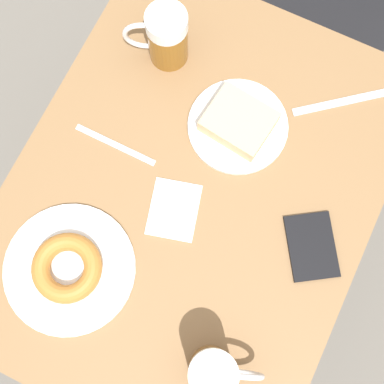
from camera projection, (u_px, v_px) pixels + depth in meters
name	position (u px, v px, depth m)	size (l,w,h in m)	color
ground_plane	(192.00, 245.00, 1.75)	(8.00, 8.00, 0.00)	#666059
table	(192.00, 203.00, 1.11)	(0.69, 0.89, 0.73)	olive
plate_with_cake	(238.00, 124.00, 1.05)	(0.20, 0.20, 0.05)	white
plate_with_donut	(68.00, 268.00, 0.99)	(0.25, 0.25, 0.04)	white
beer_mug_left	(166.00, 37.00, 1.04)	(0.12, 0.08, 0.14)	#8C5619
beer_mug_center	(214.00, 372.00, 0.90)	(0.13, 0.08, 0.14)	#8C5619
napkin_folded	(174.00, 210.00, 1.03)	(0.12, 0.13, 0.00)	white
fork	(116.00, 145.00, 1.06)	(0.18, 0.01, 0.00)	silver
knife	(344.00, 102.00, 1.08)	(0.18, 0.15, 0.00)	silver
passport_near_edge	(312.00, 246.00, 1.01)	(0.14, 0.15, 0.01)	black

